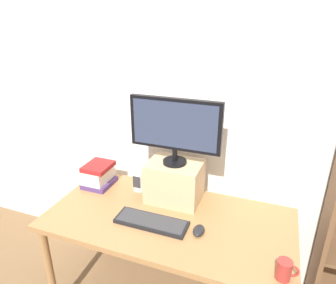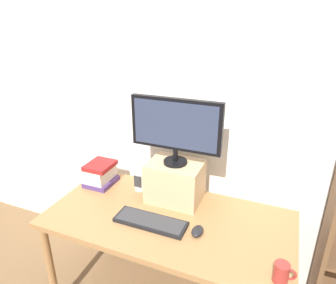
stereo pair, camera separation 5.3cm
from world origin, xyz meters
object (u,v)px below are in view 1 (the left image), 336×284
object	(u,v)px
computer_monitor	(175,127)
coffee_mug	(284,270)
riser_box	(175,181)
desk	(168,226)
book_stack	(98,175)
desk_speaker	(139,180)
keyboard	(151,222)
computer_mouse	(199,230)

from	to	relation	value
computer_monitor	coffee_mug	world-z (taller)	computer_monitor
riser_box	computer_monitor	size ratio (longest dim) A/B	0.60
riser_box	computer_monitor	world-z (taller)	computer_monitor
desk	book_stack	world-z (taller)	book_stack
book_stack	desk_speaker	distance (m)	0.31
desk_speaker	computer_monitor	bearing A→B (deg)	-5.49
desk	book_stack	bearing A→B (deg)	163.16
riser_box	keyboard	world-z (taller)	riser_box
computer_mouse	book_stack	xyz separation A→B (m)	(-0.83, 0.27, 0.06)
riser_box	keyboard	bearing A→B (deg)	-97.41
riser_box	desk_speaker	xyz separation A→B (m)	(-0.27, 0.02, -0.06)
desk	book_stack	distance (m)	0.66
keyboard	computer_monitor	bearing A→B (deg)	82.55
keyboard	computer_mouse	size ratio (longest dim) A/B	4.23
computer_monitor	computer_mouse	distance (m)	0.63
keyboard	computer_mouse	distance (m)	0.29
keyboard	coffee_mug	xyz separation A→B (m)	(0.75, -0.15, 0.04)
keyboard	desk_speaker	xyz separation A→B (m)	(-0.23, 0.33, 0.06)
desk	riser_box	distance (m)	0.29
riser_box	coffee_mug	bearing A→B (deg)	-32.75
computer_monitor	computer_mouse	xyz separation A→B (m)	(0.25, -0.28, -0.50)
riser_box	book_stack	xyz separation A→B (m)	(-0.58, -0.02, -0.05)
computer_mouse	book_stack	size ratio (longest dim) A/B	0.46
desk_speaker	book_stack	bearing A→B (deg)	-172.01
keyboard	computer_mouse	bearing A→B (deg)	3.49
keyboard	desk	bearing A→B (deg)	52.91
riser_box	computer_mouse	world-z (taller)	riser_box
desk	coffee_mug	size ratio (longest dim) A/B	14.50
desk	desk_speaker	size ratio (longest dim) A/B	9.89
riser_box	computer_mouse	distance (m)	0.39
keyboard	desk_speaker	world-z (taller)	desk_speaker
computer_monitor	riser_box	bearing A→B (deg)	90.00
computer_monitor	coffee_mug	bearing A→B (deg)	-32.67
computer_monitor	keyboard	xyz separation A→B (m)	(-0.04, -0.30, -0.51)
computer_mouse	coffee_mug	xyz separation A→B (m)	(0.46, -0.17, 0.03)
computer_mouse	book_stack	world-z (taller)	book_stack
desk	riser_box	world-z (taller)	riser_box
desk	riser_box	size ratio (longest dim) A/B	4.29
coffee_mug	computer_mouse	bearing A→B (deg)	159.57
desk	desk_speaker	bearing A→B (deg)	143.13
computer_monitor	book_stack	size ratio (longest dim) A/B	2.60
coffee_mug	riser_box	bearing A→B (deg)	147.25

